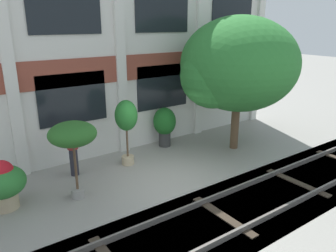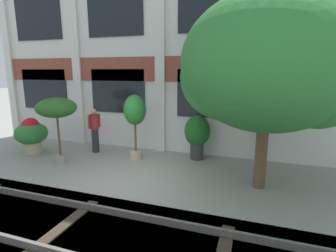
{
  "view_description": "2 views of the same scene",
  "coord_description": "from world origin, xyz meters",
  "px_view_note": "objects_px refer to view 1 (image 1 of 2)",
  "views": [
    {
      "loc": [
        -5.34,
        -7.46,
        4.69
      ],
      "look_at": [
        0.69,
        1.08,
        1.34
      ],
      "focal_mm": 35.0,
      "sensor_mm": 36.0,
      "label": 1
    },
    {
      "loc": [
        3.4,
        -6.15,
        3.03
      ],
      "look_at": [
        0.58,
        2.17,
        1.18
      ],
      "focal_mm": 28.0,
      "sensor_mm": 36.0,
      "label": 2
    }
  ],
  "objects_px": {
    "resident_by_doorway": "(73,149)",
    "potted_plant_tall_urn": "(73,136)",
    "broadleaf_tree": "(239,67)",
    "potted_plant_fluted_column": "(165,124)",
    "potted_plant_glazed_jar": "(3,182)",
    "potted_plant_low_pan": "(126,119)"
  },
  "relations": [
    {
      "from": "potted_plant_fluted_column",
      "to": "resident_by_doorway",
      "type": "bearing_deg",
      "value": -172.99
    },
    {
      "from": "potted_plant_glazed_jar",
      "to": "potted_plant_tall_urn",
      "type": "distance_m",
      "value": 2.11
    },
    {
      "from": "resident_by_doorway",
      "to": "potted_plant_low_pan",
      "type": "bearing_deg",
      "value": 12.58
    },
    {
      "from": "potted_plant_glazed_jar",
      "to": "resident_by_doorway",
      "type": "distance_m",
      "value": 2.34
    },
    {
      "from": "broadleaf_tree",
      "to": "potted_plant_fluted_column",
      "type": "height_order",
      "value": "broadleaf_tree"
    },
    {
      "from": "potted_plant_fluted_column",
      "to": "resident_by_doorway",
      "type": "distance_m",
      "value": 3.84
    },
    {
      "from": "broadleaf_tree",
      "to": "potted_plant_tall_urn",
      "type": "xyz_separation_m",
      "value": [
        -6.31,
        -0.15,
        -1.32
      ]
    },
    {
      "from": "broadleaf_tree",
      "to": "resident_by_doorway",
      "type": "relative_size",
      "value": 2.95
    },
    {
      "from": "broadleaf_tree",
      "to": "potted_plant_low_pan",
      "type": "relative_size",
      "value": 2.18
    },
    {
      "from": "potted_plant_glazed_jar",
      "to": "potted_plant_fluted_column",
      "type": "height_order",
      "value": "potted_plant_fluted_column"
    },
    {
      "from": "potted_plant_low_pan",
      "to": "resident_by_doorway",
      "type": "relative_size",
      "value": 1.35
    },
    {
      "from": "potted_plant_fluted_column",
      "to": "potted_plant_glazed_jar",
      "type": "bearing_deg",
      "value": -167.45
    },
    {
      "from": "broadleaf_tree",
      "to": "potted_plant_fluted_column",
      "type": "relative_size",
      "value": 3.18
    },
    {
      "from": "broadleaf_tree",
      "to": "potted_plant_glazed_jar",
      "type": "xyz_separation_m",
      "value": [
        -8.05,
        0.39,
        -2.38
      ]
    },
    {
      "from": "broadleaf_tree",
      "to": "potted_plant_fluted_column",
      "type": "distance_m",
      "value": 3.48
    },
    {
      "from": "resident_by_doorway",
      "to": "potted_plant_tall_urn",
      "type": "bearing_deg",
      "value": -86.93
    },
    {
      "from": "potted_plant_low_pan",
      "to": "potted_plant_fluted_column",
      "type": "bearing_deg",
      "value": 19.07
    },
    {
      "from": "broadleaf_tree",
      "to": "resident_by_doorway",
      "type": "height_order",
      "value": "broadleaf_tree"
    },
    {
      "from": "potted_plant_fluted_column",
      "to": "resident_by_doorway",
      "type": "height_order",
      "value": "resident_by_doorway"
    },
    {
      "from": "potted_plant_low_pan",
      "to": "potted_plant_fluted_column",
      "type": "distance_m",
      "value": 2.24
    },
    {
      "from": "potted_plant_low_pan",
      "to": "potted_plant_fluted_column",
      "type": "height_order",
      "value": "potted_plant_low_pan"
    },
    {
      "from": "potted_plant_tall_urn",
      "to": "resident_by_doorway",
      "type": "bearing_deg",
      "value": 73.22
    }
  ]
}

